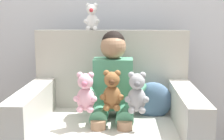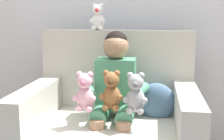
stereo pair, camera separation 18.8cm
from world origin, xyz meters
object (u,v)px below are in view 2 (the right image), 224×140
at_px(seated_child, 115,88).
at_px(plush_pink, 85,92).
at_px(throw_pillow, 156,102).
at_px(armchair, 111,137).
at_px(plush_white_on_backrest, 98,18).
at_px(plush_brown, 111,91).
at_px(plush_grey, 136,94).

height_order(seated_child, plush_pink, seated_child).
relative_size(plush_pink, throw_pillow, 0.93).
bearing_deg(armchair, plush_white_on_backrest, 114.76).
xyz_separation_m(seated_child, plush_pink, (-0.16, -0.18, 0.01)).
relative_size(plush_brown, plush_white_on_backrest, 1.26).
xyz_separation_m(plush_grey, plush_white_on_backrest, (-0.31, 0.48, 0.44)).
bearing_deg(plush_brown, plush_pink, -152.12).
bearing_deg(throw_pillow, plush_pink, -147.02).
xyz_separation_m(plush_grey, plush_brown, (-0.15, 0.04, 0.00)).
bearing_deg(seated_child, plush_pink, -136.58).
bearing_deg(seated_child, plush_grey, -56.91).
xyz_separation_m(plush_white_on_backrest, throw_pillow, (0.44, -0.20, -0.56)).
bearing_deg(throw_pillow, plush_grey, -113.47).
bearing_deg(plush_grey, armchair, 121.69).
bearing_deg(plush_white_on_backrest, seated_child, -47.57).
distance_m(plush_pink, throw_pillow, 0.52).
bearing_deg(plush_grey, plush_pink, 165.42).
relative_size(seated_child, plush_white_on_backrest, 4.21).
bearing_deg(seated_child, plush_brown, -95.69).
distance_m(plush_grey, plush_pink, 0.31).
distance_m(plush_pink, plush_brown, 0.16).
bearing_deg(plush_grey, plush_brown, 150.14).
distance_m(seated_child, plush_grey, 0.24).
relative_size(armchair, plush_pink, 4.58).
bearing_deg(armchair, plush_grey, -44.20).
height_order(seated_child, plush_grey, seated_child).
relative_size(plush_grey, plush_white_on_backrest, 1.25).
relative_size(seated_child, plush_grey, 3.37).
relative_size(plush_grey, plush_pink, 1.01).
height_order(armchair, plush_white_on_backrest, plush_white_on_backrest).
bearing_deg(seated_child, plush_white_on_backrest, 113.15).
height_order(seated_child, plush_white_on_backrest, plush_white_on_backrest).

